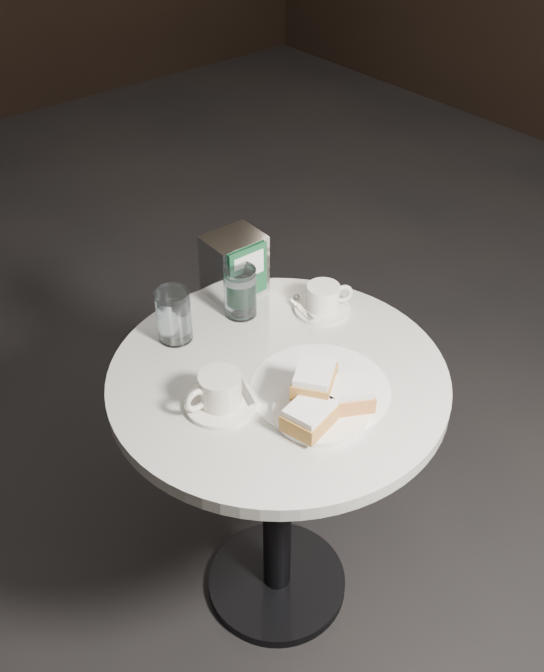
{
  "coord_description": "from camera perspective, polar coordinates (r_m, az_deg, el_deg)",
  "views": [
    {
      "loc": [
        -0.74,
        -0.88,
        1.75
      ],
      "look_at": [
        0.0,
        0.02,
        0.83
      ],
      "focal_mm": 40.0,
      "sensor_mm": 36.0,
      "label": 1
    }
  ],
  "objects": [
    {
      "name": "ground",
      "position": [
        2.1,
        0.37,
        -18.41
      ],
      "size": [
        7.0,
        7.0,
        0.0
      ],
      "primitive_type": "plane",
      "color": "black",
      "rests_on": "ground"
    },
    {
      "name": "cafe_table",
      "position": [
        1.67,
        0.44,
        -8.01
      ],
      "size": [
        0.7,
        0.7,
        0.74
      ],
      "color": "black",
      "rests_on": "ground"
    },
    {
      "name": "sugar_spill",
      "position": [
        1.5,
        3.65,
        -4.01
      ],
      "size": [
        0.3,
        0.3,
        0.0
      ],
      "primitive_type": "cylinder",
      "rotation": [
        0.0,
        0.0,
        0.05
      ],
      "color": "white",
      "rests_on": "cafe_table"
    },
    {
      "name": "beignet_plate",
      "position": [
        1.42,
        3.9,
        -4.96
      ],
      "size": [
        0.21,
        0.2,
        0.09
      ],
      "rotation": [
        0.0,
        0.0,
        -0.08
      ],
      "color": "white",
      "rests_on": "cafe_table"
    },
    {
      "name": "coffee_cup_left",
      "position": [
        1.44,
        -4.02,
        -4.35
      ],
      "size": [
        0.15,
        0.15,
        0.07
      ],
      "rotation": [
        0.0,
        0.0,
        -0.05
      ],
      "color": "white",
      "rests_on": "cafe_table"
    },
    {
      "name": "coffee_cup_right",
      "position": [
        1.69,
        3.94,
        2.76
      ],
      "size": [
        0.17,
        0.17,
        0.07
      ],
      "rotation": [
        0.0,
        0.0,
        -0.43
      ],
      "color": "white",
      "rests_on": "cafe_table"
    },
    {
      "name": "water_glass_left",
      "position": [
        1.6,
        -7.48,
        1.52
      ],
      "size": [
        0.09,
        0.09,
        0.12
      ],
      "rotation": [
        0.0,
        0.0,
        0.19
      ],
      "color": "white",
      "rests_on": "cafe_table"
    },
    {
      "name": "water_glass_right",
      "position": [
        1.66,
        -2.44,
        3.34
      ],
      "size": [
        0.09,
        0.09,
        0.12
      ],
      "rotation": [
        0.0,
        0.0,
        0.34
      ],
      "color": "silver",
      "rests_on": "cafe_table"
    },
    {
      "name": "napkin_dispenser",
      "position": [
        1.72,
        -2.87,
        5.43
      ],
      "size": [
        0.13,
        0.11,
        0.15
      ],
      "rotation": [
        0.0,
        0.0,
        -0.03
      ],
      "color": "silver",
      "rests_on": "cafe_table"
    }
  ]
}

